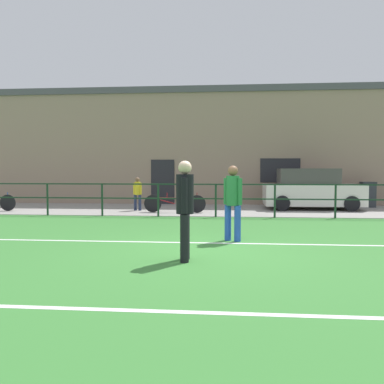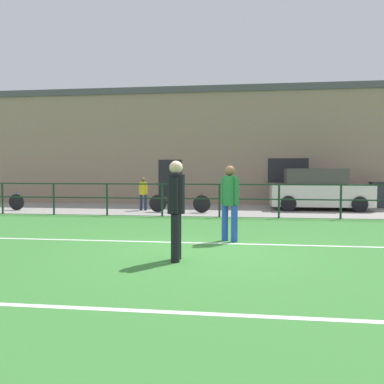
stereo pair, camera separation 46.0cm
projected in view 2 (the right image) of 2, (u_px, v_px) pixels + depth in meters
ground at (199, 253)px, 8.07m from camera, size 60.00×44.00×0.04m
field_line_touchline at (204, 243)px, 9.05m from camera, size 36.00×0.11×0.00m
field_line_hash at (165, 312)px, 4.66m from camera, size 36.00×0.11×0.00m
pavement_strip at (224, 210)px, 16.48m from camera, size 48.00×5.00×0.02m
perimeter_fence at (219, 195)px, 13.96m from camera, size 36.07×0.07×1.15m
clubhouse_facade at (228, 147)px, 19.99m from camera, size 28.00×2.56×5.51m
player_goalkeeper at (176, 204)px, 7.26m from camera, size 0.31×0.49×1.78m
player_striker at (230, 198)px, 9.24m from camera, size 0.42×0.30×1.72m
spectator_child at (143, 192)px, 16.19m from camera, size 0.35×0.23×1.31m
parked_car_red at (318, 190)px, 16.50m from camera, size 3.88×1.94×1.66m
bicycle_parked_1 at (179, 203)px, 15.38m from camera, size 2.34×0.04×0.75m
trash_bin_0 at (377, 195)px, 17.24m from camera, size 0.59×0.50×1.09m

